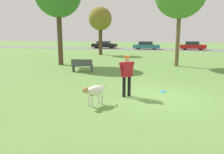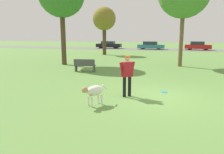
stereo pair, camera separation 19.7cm
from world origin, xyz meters
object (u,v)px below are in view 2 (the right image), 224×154
person (127,73)px  frisbee (164,92)px  parked_car_black (109,45)px  park_bench (85,65)px  tree_far_left (104,19)px  parked_car_red (198,46)px  dog (94,91)px  parked_car_teal (151,45)px

person → frisbee: 2.01m
parked_car_black → park_bench: (5.42, -23.92, -0.19)m
tree_far_left → parked_car_red: tree_far_left is taller
frisbee → parked_car_red: size_ratio=0.07×
dog → parked_car_black: 31.49m
tree_far_left → parked_car_black: size_ratio=1.30×
tree_far_left → parked_car_red: (11.72, 11.61, -3.52)m
person → parked_car_teal: bearing=52.6°
dog → parked_car_black: parked_car_black is taller
parked_car_black → parked_car_red: 14.66m
park_bench → dog: bearing=107.7°
parked_car_black → park_bench: parked_car_black is taller
parked_car_red → park_bench: parked_car_red is taller
person → park_bench: size_ratio=1.13×
tree_far_left → parked_car_teal: 12.71m
frisbee → parked_car_black: (-10.71, 27.85, 0.63)m
dog → park_bench: park_bench is taller
tree_far_left → dog: bearing=-73.5°
dog → tree_far_left: tree_far_left is taller
park_bench → parked_car_black: bearing=-84.6°
frisbee → tree_far_left: 18.32m
person → frisbee: (1.40, 1.08, -0.95)m
dog → parked_car_teal: bearing=-145.2°
tree_far_left → parked_car_teal: tree_far_left is taller
person → tree_far_left: (-6.36, 17.14, 3.22)m
tree_far_left → parked_car_black: (-2.94, 11.78, -3.54)m
tree_far_left → parked_car_red: size_ratio=1.42×
person → parked_car_red: 29.25m
person → park_bench: person is taller
parked_car_red → park_bench: bearing=-109.4°
person → frisbee: bearing=-3.7°
parked_car_teal → person: bearing=-85.8°
dog → park_bench: size_ratio=0.69×
parked_car_red → parked_car_teal: bearing=-176.2°
tree_far_left → parked_car_black: tree_far_left is taller
parked_car_teal → dog: bearing=-87.6°
person → parked_car_teal: person is taller
frisbee → parked_car_teal: (-3.31, 27.42, 0.62)m
frisbee → tree_far_left: size_ratio=0.05×
frisbee → tree_far_left: tree_far_left is taller
dog → parked_car_black: bearing=-131.6°
tree_far_left → park_bench: (2.48, -12.14, -3.73)m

